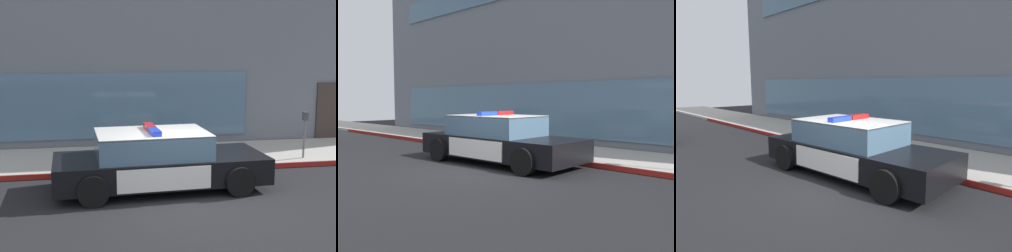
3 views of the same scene
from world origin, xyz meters
TOP-DOWN VIEW (x-y plane):
  - ground at (0.00, 0.00)m, footprint 48.00×48.00m
  - sidewalk at (0.00, 3.92)m, footprint 48.00×3.04m
  - curb_red_paint at (0.00, 2.39)m, footprint 28.80×0.04m
  - storefront_building at (-1.71, 11.35)m, footprint 25.94×11.81m
  - police_cruiser at (-0.68, 1.15)m, footprint 5.01×2.30m
  - fire_hydrant at (-1.25, 3.16)m, footprint 0.34×0.39m
  - parking_meter at (3.84, 2.85)m, footprint 0.12×0.18m

SIDE VIEW (x-z plane):
  - ground at x=0.00m, z-range 0.00..0.00m
  - sidewalk at x=0.00m, z-range 0.00..0.15m
  - curb_red_paint at x=0.00m, z-range 0.01..0.14m
  - fire_hydrant at x=-1.25m, z-range 0.14..0.86m
  - police_cruiser at x=-0.68m, z-range -0.07..1.43m
  - parking_meter at x=3.84m, z-range 0.41..1.75m
  - storefront_building at x=-1.71m, z-range 0.00..9.45m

